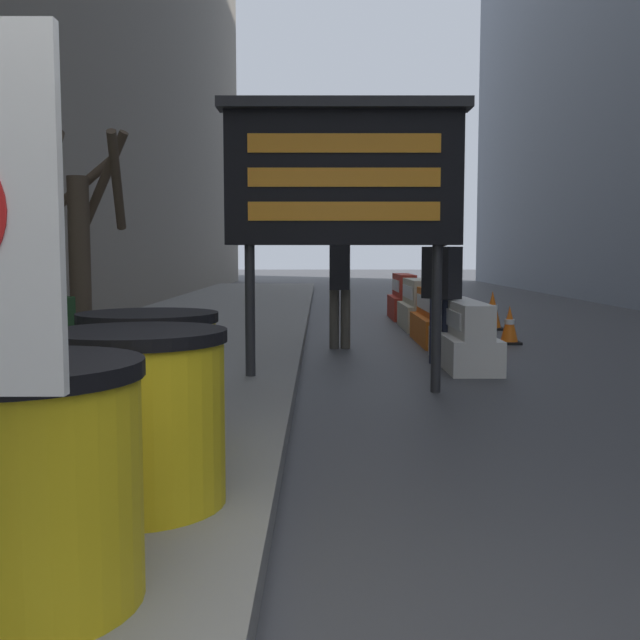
{
  "coord_description": "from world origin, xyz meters",
  "views": [
    {
      "loc": [
        0.23,
        -1.88,
        1.39
      ],
      "look_at": [
        0.23,
        8.16,
        0.48
      ],
      "focal_mm": 42.0,
      "sensor_mm": 36.0,
      "label": 1
    }
  ],
  "objects_px": {
    "message_board": "(344,176)",
    "traffic_light_near_curb": "(338,196)",
    "barrel_drum_back": "(149,380)",
    "pedestrian_worker": "(340,276)",
    "jersey_barrier_white": "(464,337)",
    "traffic_cone_near": "(492,311)",
    "traffic_cone_mid": "(509,325)",
    "pedestrian_passerby": "(442,284)",
    "barrel_drum_middle": "(138,417)",
    "jersey_barrier_orange_near": "(435,319)",
    "barrel_drum_foreground": "(19,483)",
    "jersey_barrier_cream": "(416,307)",
    "traffic_cone_far": "(415,306)",
    "jersey_barrier_red_striped": "(404,299)"
  },
  "relations": [
    {
      "from": "barrel_drum_middle",
      "to": "pedestrian_passerby",
      "type": "relative_size",
      "value": 0.52
    },
    {
      "from": "barrel_drum_foreground",
      "to": "barrel_drum_back",
      "type": "distance_m",
      "value": 2.08
    },
    {
      "from": "traffic_cone_far",
      "to": "pedestrian_passerby",
      "type": "distance_m",
      "value": 5.2
    },
    {
      "from": "barrel_drum_back",
      "to": "traffic_cone_far",
      "type": "distance_m",
      "value": 10.28
    },
    {
      "from": "jersey_barrier_orange_near",
      "to": "traffic_cone_far",
      "type": "relative_size",
      "value": 2.57
    },
    {
      "from": "barrel_drum_back",
      "to": "pedestrian_worker",
      "type": "bearing_deg",
      "value": 77.63
    },
    {
      "from": "jersey_barrier_white",
      "to": "traffic_cone_mid",
      "type": "xyz_separation_m",
      "value": [
        1.12,
        2.2,
        -0.07
      ]
    },
    {
      "from": "traffic_cone_far",
      "to": "pedestrian_passerby",
      "type": "height_order",
      "value": "pedestrian_passerby"
    },
    {
      "from": "barrel_drum_back",
      "to": "traffic_cone_mid",
      "type": "relative_size",
      "value": 1.48
    },
    {
      "from": "traffic_light_near_curb",
      "to": "pedestrian_passerby",
      "type": "bearing_deg",
      "value": -84.69
    },
    {
      "from": "barrel_drum_middle",
      "to": "pedestrian_passerby",
      "type": "xyz_separation_m",
      "value": [
        2.4,
        5.75,
        0.4
      ]
    },
    {
      "from": "barrel_drum_middle",
      "to": "pedestrian_passerby",
      "type": "height_order",
      "value": "pedestrian_passerby"
    },
    {
      "from": "barrel_drum_middle",
      "to": "barrel_drum_back",
      "type": "relative_size",
      "value": 1.0
    },
    {
      "from": "pedestrian_worker",
      "to": "pedestrian_passerby",
      "type": "bearing_deg",
      "value": 43.54
    },
    {
      "from": "jersey_barrier_white",
      "to": "traffic_cone_far",
      "type": "bearing_deg",
      "value": 89.16
    },
    {
      "from": "traffic_cone_mid",
      "to": "traffic_light_near_curb",
      "type": "height_order",
      "value": "traffic_light_near_curb"
    },
    {
      "from": "barrel_drum_foreground",
      "to": "traffic_cone_mid",
      "type": "distance_m",
      "value": 9.64
    },
    {
      "from": "barrel_drum_back",
      "to": "jersey_barrier_white",
      "type": "height_order",
      "value": "barrel_drum_back"
    },
    {
      "from": "message_board",
      "to": "traffic_cone_mid",
      "type": "bearing_deg",
      "value": 56.14
    },
    {
      "from": "message_board",
      "to": "traffic_cone_near",
      "type": "relative_size",
      "value": 4.06
    },
    {
      "from": "barrel_drum_middle",
      "to": "jersey_barrier_orange_near",
      "type": "height_order",
      "value": "barrel_drum_middle"
    },
    {
      "from": "jersey_barrier_white",
      "to": "traffic_cone_mid",
      "type": "height_order",
      "value": "jersey_barrier_white"
    },
    {
      "from": "traffic_cone_near",
      "to": "pedestrian_passerby",
      "type": "xyz_separation_m",
      "value": [
        -1.6,
        -4.14,
        0.65
      ]
    },
    {
      "from": "pedestrian_passerby",
      "to": "jersey_barrier_white",
      "type": "bearing_deg",
      "value": -167.16
    },
    {
      "from": "pedestrian_passerby",
      "to": "traffic_light_near_curb",
      "type": "bearing_deg",
      "value": -33.57
    },
    {
      "from": "jersey_barrier_white",
      "to": "pedestrian_passerby",
      "type": "height_order",
      "value": "pedestrian_passerby"
    },
    {
      "from": "barrel_drum_back",
      "to": "jersey_barrier_cream",
      "type": "distance_m",
      "value": 9.47
    },
    {
      "from": "traffic_cone_mid",
      "to": "traffic_light_near_curb",
      "type": "distance_m",
      "value": 9.87
    },
    {
      "from": "jersey_barrier_white",
      "to": "traffic_cone_near",
      "type": "distance_m",
      "value": 4.54
    },
    {
      "from": "message_board",
      "to": "traffic_light_near_curb",
      "type": "height_order",
      "value": "traffic_light_near_curb"
    },
    {
      "from": "jersey_barrier_orange_near",
      "to": "traffic_light_near_curb",
      "type": "distance_m",
      "value": 9.53
    },
    {
      "from": "jersey_barrier_orange_near",
      "to": "pedestrian_passerby",
      "type": "height_order",
      "value": "pedestrian_passerby"
    },
    {
      "from": "message_board",
      "to": "pedestrian_worker",
      "type": "distance_m",
      "value": 3.59
    },
    {
      "from": "message_board",
      "to": "traffic_cone_far",
      "type": "relative_size",
      "value": 3.9
    },
    {
      "from": "traffic_cone_mid",
      "to": "traffic_cone_far",
      "type": "relative_size",
      "value": 0.8
    },
    {
      "from": "barrel_drum_foreground",
      "to": "pedestrian_worker",
      "type": "xyz_separation_m",
      "value": [
        1.33,
        8.26,
        0.46
      ]
    },
    {
      "from": "message_board",
      "to": "traffic_light_near_curb",
      "type": "xyz_separation_m",
      "value": [
        0.24,
        13.16,
        0.79
      ]
    },
    {
      "from": "barrel_drum_foreground",
      "to": "barrel_drum_middle",
      "type": "xyz_separation_m",
      "value": [
        0.16,
        1.04,
        0.0
      ]
    },
    {
      "from": "jersey_barrier_orange_near",
      "to": "traffic_cone_near",
      "type": "distance_m",
      "value": 2.43
    },
    {
      "from": "barrel_drum_back",
      "to": "pedestrian_worker",
      "type": "relative_size",
      "value": 0.49
    },
    {
      "from": "jersey_barrier_white",
      "to": "traffic_cone_near",
      "type": "height_order",
      "value": "jersey_barrier_white"
    },
    {
      "from": "jersey_barrier_red_striped",
      "to": "jersey_barrier_orange_near",
      "type": "bearing_deg",
      "value": -90.0
    },
    {
      "from": "traffic_cone_near",
      "to": "traffic_light_near_curb",
      "type": "height_order",
      "value": "traffic_light_near_curb"
    },
    {
      "from": "traffic_cone_mid",
      "to": "pedestrian_passerby",
      "type": "relative_size",
      "value": 0.35
    },
    {
      "from": "barrel_drum_back",
      "to": "traffic_light_near_curb",
      "type": "distance_m",
      "value": 16.16
    },
    {
      "from": "jersey_barrier_white",
      "to": "pedestrian_passerby",
      "type": "bearing_deg",
      "value": 141.71
    },
    {
      "from": "traffic_cone_far",
      "to": "pedestrian_worker",
      "type": "bearing_deg",
      "value": -112.91
    },
    {
      "from": "message_board",
      "to": "pedestrian_passerby",
      "type": "bearing_deg",
      "value": 56.62
    },
    {
      "from": "jersey_barrier_cream",
      "to": "pedestrian_worker",
      "type": "relative_size",
      "value": 1.01
    },
    {
      "from": "barrel_drum_foreground",
      "to": "traffic_cone_far",
      "type": "bearing_deg",
      "value": 76.42
    }
  ]
}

